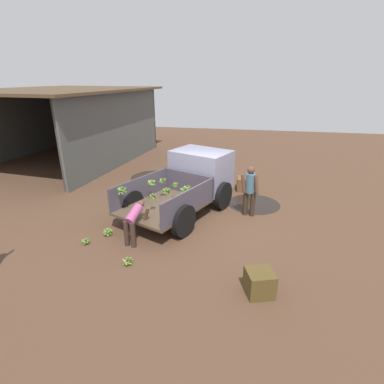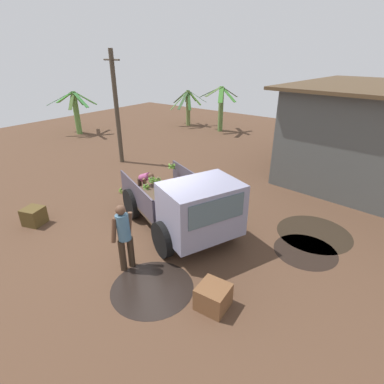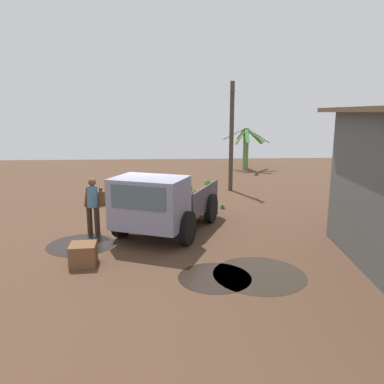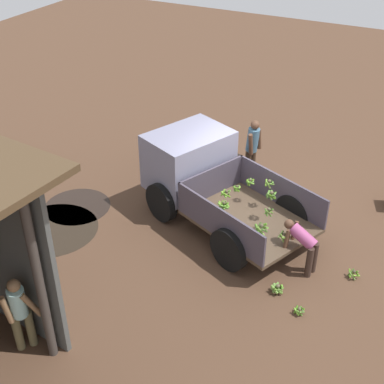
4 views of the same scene
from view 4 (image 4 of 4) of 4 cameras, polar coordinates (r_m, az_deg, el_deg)
name	(u,v)px [view 4 (image 4 of 4)]	position (r m, az deg, el deg)	size (l,w,h in m)	color
ground	(242,214)	(13.21, 5.32, -2.34)	(36.00, 36.00, 0.00)	#513726
mud_patch_0	(219,166)	(15.17, 2.90, 2.81)	(1.88, 1.88, 0.01)	black
mud_patch_1	(53,229)	(13.06, -14.60, -3.85)	(2.13, 2.13, 0.01)	#2C2218
mud_patch_2	(77,206)	(13.73, -12.14, -1.50)	(1.66, 1.66, 0.01)	black
cargo_truck	(201,173)	(12.82, 1.00, 2.04)	(4.61, 3.43, 1.89)	brown
person_foreground_visitor	(252,147)	(14.24, 6.45, 4.83)	(0.41, 0.62, 1.70)	#34261B
person_worker_loading	(303,243)	(11.35, 11.77, -5.38)	(0.80, 0.62, 1.10)	#392821
person_bystander_near_shed	(20,311)	(9.81, -17.92, -11.96)	(0.61, 0.53, 1.63)	brown
banana_bunch_on_ground_0	(277,288)	(11.06, 9.08, -10.10)	(0.28, 0.29, 0.21)	brown
banana_bunch_on_ground_1	(299,310)	(10.71, 11.37, -12.27)	(0.22, 0.22, 0.17)	brown
banana_bunch_on_ground_2	(354,273)	(11.75, 16.85, -8.31)	(0.26, 0.26, 0.19)	#47402E
wooden_crate_1	(169,153)	(15.29, -2.42, 4.19)	(0.62, 0.62, 0.52)	brown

